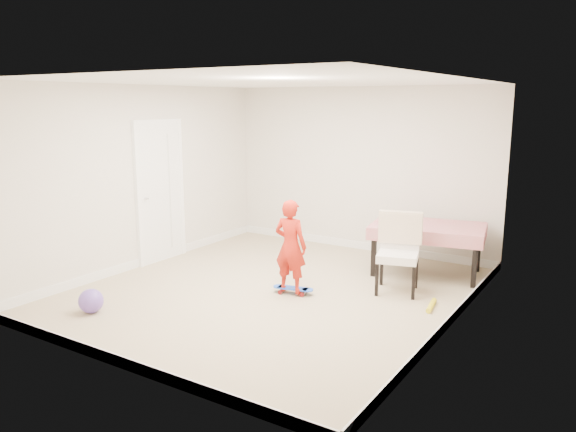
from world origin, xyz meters
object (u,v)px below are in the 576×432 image
Objects in this scene: skateboard at (293,291)px; child at (291,249)px; dining_chair at (398,254)px; dining_table at (427,249)px; balloon at (91,301)px.

skateboard is 0.55m from child.
dining_chair is 1.91× the size of skateboard.
dining_table is at bearing 71.06° from dining_chair.
dining_chair is 0.86× the size of child.
child is (-1.15, -1.74, 0.23)m from dining_table.
skateboard is 2.40m from balloon.
child is (-0.02, -0.04, 0.54)m from skateboard.
child reaches higher than skateboard.
dining_chair is at bearing 22.53° from skateboard.
child is 4.17× the size of balloon.
dining_table is 5.37× the size of balloon.
child is at bearing -133.74° from dining_table.
dining_table is at bearing 43.76° from skateboard.
dining_table is 2.07m from skateboard.
balloon is (-2.73, -3.49, -0.21)m from dining_table.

